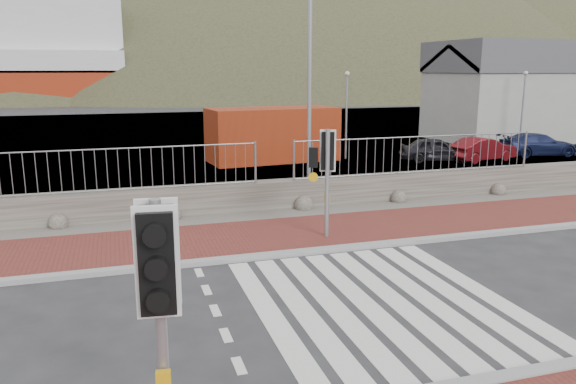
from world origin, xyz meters
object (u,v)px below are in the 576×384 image
object	(u,v)px
car_a	(436,149)
car_c	(538,145)
traffic_signal_near	(159,281)
streetlight	(314,67)
car_b	(483,149)
traffic_signal_far	(326,160)
shipping_container	(273,134)

from	to	relation	value
car_a	car_c	xyz separation A→B (m)	(5.76, 0.01, 0.00)
traffic_signal_near	streetlight	size ratio (longest dim) A/B	0.40
car_b	car_c	xyz separation A→B (m)	(3.61, 0.56, 0.01)
traffic_signal_near	car_b	size ratio (longest dim) A/B	0.90
streetlight	car_c	size ratio (longest dim) A/B	1.97
streetlight	car_a	distance (m)	10.68
traffic_signal_far	car_a	world-z (taller)	traffic_signal_far
shipping_container	car_c	distance (m)	13.21
traffic_signal_near	streetlight	distance (m)	13.02
car_c	traffic_signal_near	bearing A→B (deg)	137.96
traffic_signal_far	car_c	bearing A→B (deg)	-123.88
traffic_signal_near	streetlight	world-z (taller)	streetlight
traffic_signal_far	car_c	size ratio (longest dim) A/B	0.72
shipping_container	car_c	xyz separation A→B (m)	(12.96, -2.45, -0.67)
streetlight	car_b	world-z (taller)	streetlight
traffic_signal_near	car_a	size ratio (longest dim) A/B	0.92
traffic_signal_near	car_c	size ratio (longest dim) A/B	0.78
traffic_signal_far	car_b	size ratio (longest dim) A/B	0.83
car_a	traffic_signal_far	bearing A→B (deg)	155.15
traffic_signal_near	car_a	distance (m)	22.24
car_a	car_c	distance (m)	5.76
car_a	car_b	world-z (taller)	car_a
traffic_signal_near	shipping_container	distance (m)	20.88
streetlight	car_c	bearing A→B (deg)	24.42
traffic_signal_far	car_b	bearing A→B (deg)	-117.97
shipping_container	streetlight	bearing A→B (deg)	-102.34
traffic_signal_near	traffic_signal_far	size ratio (longest dim) A/B	1.08
traffic_signal_near	traffic_signal_far	bearing A→B (deg)	64.80
traffic_signal_far	car_c	world-z (taller)	traffic_signal_far
streetlight	shipping_container	size ratio (longest dim) A/B	1.29
traffic_signal_near	car_a	xyz separation A→B (m)	(13.88, 17.30, -1.62)
car_b	car_c	size ratio (longest dim) A/B	0.87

